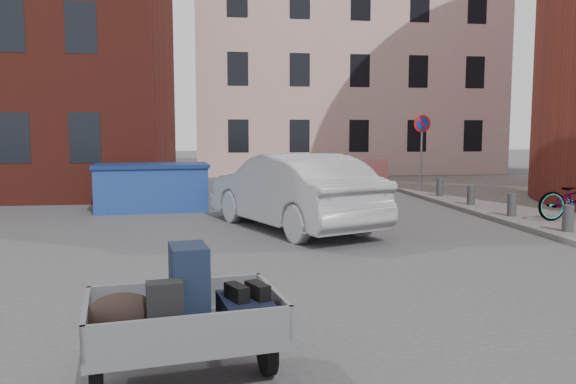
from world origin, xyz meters
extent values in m
plane|color=#38383A|center=(0.00, 0.00, 0.00)|extent=(120.00, 120.00, 0.00)
cube|color=#C9A29B|center=(6.00, 22.00, 7.00)|extent=(16.00, 8.00, 14.00)
cylinder|color=gray|center=(6.00, 9.50, 1.42)|extent=(0.07, 0.07, 2.60)
cylinder|color=red|center=(6.00, 9.48, 2.47)|extent=(0.60, 0.03, 0.60)
cylinder|color=navy|center=(6.00, 9.46, 2.47)|extent=(0.44, 0.03, 0.44)
cylinder|color=#3A3A3D|center=(6.00, 1.20, 0.40)|extent=(0.22, 0.22, 0.55)
cylinder|color=#3A3A3D|center=(6.00, 3.40, 0.40)|extent=(0.22, 0.22, 0.55)
cylinder|color=#3A3A3D|center=(6.00, 5.60, 0.40)|extent=(0.22, 0.22, 0.55)
cylinder|color=#3A3A3D|center=(6.00, 7.80, 0.40)|extent=(0.22, 0.22, 0.55)
cube|color=red|center=(2.50, 15.00, 0.50)|extent=(1.30, 0.18, 1.00)
cube|color=red|center=(4.20, 15.00, 0.50)|extent=(1.30, 0.18, 1.00)
cube|color=red|center=(5.90, 15.00, 0.50)|extent=(1.30, 0.18, 1.00)
cylinder|color=black|center=(-2.21, -4.81, 0.22)|extent=(0.17, 0.45, 0.44)
cylinder|color=black|center=(-0.79, -4.57, 0.22)|extent=(0.17, 0.45, 0.44)
cube|color=slate|center=(-1.50, -4.69, 0.46)|extent=(1.76, 1.35, 0.08)
cube|color=slate|center=(-2.27, -4.82, 0.64)|extent=(0.22, 1.09, 0.28)
cube|color=slate|center=(-0.73, -4.56, 0.64)|extent=(0.22, 1.09, 0.28)
cube|color=slate|center=(-1.59, -4.16, 0.64)|extent=(1.58, 0.31, 0.28)
cube|color=slate|center=(-1.41, -5.21, 0.64)|extent=(1.58, 0.31, 0.28)
cube|color=slate|center=(-1.65, -3.80, 0.40)|extent=(0.20, 0.70, 0.06)
cube|color=#161F34|center=(-1.46, -4.63, 0.85)|extent=(0.37, 0.49, 0.70)
cube|color=black|center=(-0.99, -4.70, 0.62)|extent=(0.49, 0.66, 0.25)
ellipsoid|color=black|center=(-1.98, -4.82, 0.68)|extent=(0.65, 0.46, 0.36)
cube|color=black|center=(-1.63, -4.96, 0.74)|extent=(0.31, 0.22, 0.48)
ellipsoid|color=#1827BB|center=(-1.61, -4.35, 0.62)|extent=(0.41, 0.36, 0.24)
cube|color=black|center=(-1.06, -4.76, 0.81)|extent=(0.21, 0.29, 0.13)
cube|color=black|center=(-0.88, -4.73, 0.81)|extent=(0.21, 0.29, 0.13)
cube|color=navy|center=(-2.93, 6.50, 0.60)|extent=(3.12, 1.77, 1.19)
cube|color=navy|center=(-2.93, 6.50, 1.24)|extent=(3.22, 1.88, 0.10)
imported|color=#A2A5A9|center=(0.49, 3.02, 0.84)|extent=(3.64, 5.42, 1.69)
camera|label=1|loc=(-1.24, -9.36, 2.14)|focal=35.00mm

